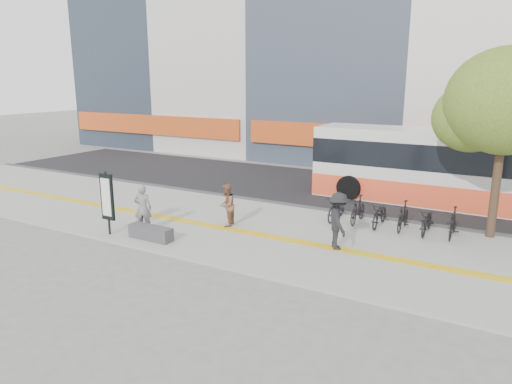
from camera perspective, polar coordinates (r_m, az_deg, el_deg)
The scene contains 13 objects.
ground at distance 15.56m, azimuth -2.40°, elevation -6.31°, with size 120.00×120.00×0.00m, color slate.
sidewalk at distance 16.76m, azimuth 0.33°, elevation -4.67°, with size 40.00×7.00×0.08m, color gray.
tactile_strip at distance 16.34m, azimuth -0.53°, elevation -5.00°, with size 40.00×0.45×0.01m, color yellow.
street at distance 23.36m, azimuth 9.38°, elevation 0.39°, with size 40.00×8.00×0.06m, color black.
curb at distance 19.75m, azimuth 5.31°, elevation -1.80°, with size 40.00×0.25×0.14m, color #3A3A3D.
bench at distance 16.06m, azimuth -12.63°, elevation -4.85°, with size 1.60×0.45×0.45m, color #3A3A3D.
signboard at distance 16.66m, azimuth -17.62°, elevation -0.69°, with size 0.55×0.10×2.20m.
street_tree at distance 17.23m, azimuth 28.00°, elevation 9.44°, with size 4.40×3.80×6.31m.
bus at distance 21.34m, azimuth 22.90°, elevation 2.36°, with size 11.76×2.79×3.13m.
bicycle_row at distance 17.47m, azimuth 15.98°, elevation -2.68°, with size 4.67×1.74×1.01m.
seated_woman at distance 16.78m, azimuth -13.56°, elevation -1.92°, with size 0.61×0.40×1.67m, color black.
pedestrian_tan at distance 16.94m, azimuth -3.59°, elevation -1.60°, with size 0.76×0.59×1.56m, color brown.
pedestrian_dark at distance 14.86m, azimuth 9.94°, elevation -3.48°, with size 1.17×0.67×1.81m, color black.
Camera 1 is at (7.79, -12.38, 5.30)m, focal length 32.98 mm.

